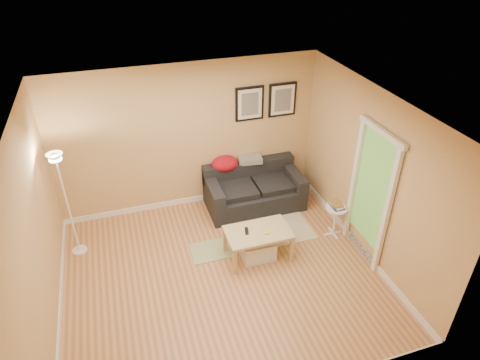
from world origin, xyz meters
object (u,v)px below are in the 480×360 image
Objects in this scene: sofa at (255,188)px; coffee_table at (258,244)px; side_table at (335,221)px; floor_lamp at (69,208)px; book_stack at (337,205)px; storage_bin at (258,249)px.

coffee_table is (-0.40, -1.29, -0.13)m from sofa.
sofa is 1.53m from side_table.
coffee_table is at bearing -175.12° from side_table.
coffee_table is 0.55× the size of floor_lamp.
book_stack is 0.13× the size of floor_lamp.
side_table is (0.98, -1.17, -0.10)m from sofa.
floor_lamp is (-4.02, 0.84, 0.56)m from side_table.
sofa is 1.75× the size of coffee_table.
floor_lamp is at bearing -173.84° from sofa.
sofa reaches higher than storage_bin.
storage_bin is 0.97× the size of side_table.
side_table is at bearing -50.04° from sofa.
storage_bin is at bearing -128.13° from coffee_table.
coffee_table is 1.80× the size of side_table.
side_table reaches higher than storage_bin.
sofa is at bearing 151.82° from book_stack.
side_table is at bearing -99.63° from book_stack.
floor_lamp reaches higher than storage_bin.
floor_lamp is at bearing 168.17° from side_table.
sofa reaches higher than coffee_table.
floor_lamp is (-4.03, 0.83, 0.25)m from book_stack.
sofa is 3.15× the size of side_table.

